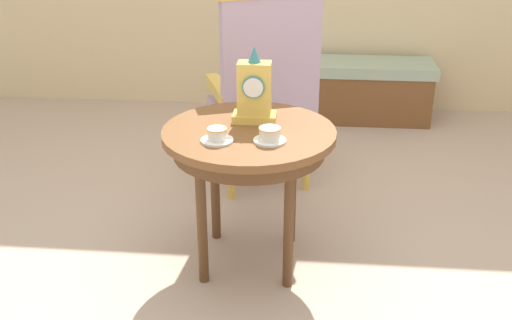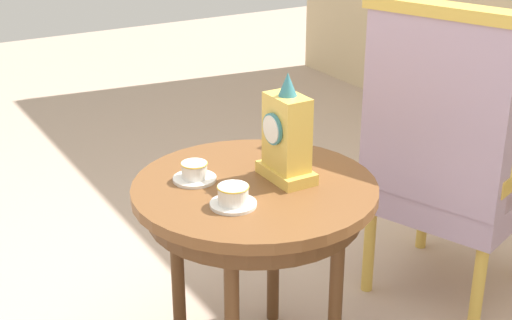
{
  "view_description": "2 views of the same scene",
  "coord_description": "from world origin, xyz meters",
  "px_view_note": "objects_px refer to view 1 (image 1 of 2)",
  "views": [
    {
      "loc": [
        0.23,
        -2.4,
        1.59
      ],
      "look_at": [
        0.02,
        -0.05,
        0.53
      ],
      "focal_mm": 42.22,
      "sensor_mm": 36.0,
      "label": 1
    },
    {
      "loc": [
        1.75,
        -1.06,
        1.59
      ],
      "look_at": [
        -0.09,
        0.02,
        0.7
      ],
      "focal_mm": 52.2,
      "sensor_mm": 36.0,
      "label": 2
    }
  ],
  "objects_px": {
    "window_bench": "(357,90)",
    "teacup_left": "(217,136)",
    "side_table": "(249,146)",
    "mantel_clock": "(255,92)",
    "armchair": "(264,88)",
    "teacup_right": "(270,135)"
  },
  "relations": [
    {
      "from": "teacup_left",
      "to": "armchair",
      "type": "distance_m",
      "value": 0.94
    },
    {
      "from": "side_table",
      "to": "teacup_right",
      "type": "bearing_deg",
      "value": -52.73
    },
    {
      "from": "teacup_left",
      "to": "teacup_right",
      "type": "distance_m",
      "value": 0.21
    },
    {
      "from": "teacup_right",
      "to": "armchair",
      "type": "height_order",
      "value": "armchair"
    },
    {
      "from": "side_table",
      "to": "mantel_clock",
      "type": "distance_m",
      "value": 0.23
    },
    {
      "from": "teacup_right",
      "to": "window_bench",
      "type": "distance_m",
      "value": 2.21
    },
    {
      "from": "side_table",
      "to": "armchair",
      "type": "distance_m",
      "value": 0.79
    },
    {
      "from": "teacup_right",
      "to": "mantel_clock",
      "type": "distance_m",
      "value": 0.27
    },
    {
      "from": "side_table",
      "to": "mantel_clock",
      "type": "bearing_deg",
      "value": 80.2
    },
    {
      "from": "armchair",
      "to": "window_bench",
      "type": "distance_m",
      "value": 1.38
    },
    {
      "from": "teacup_left",
      "to": "window_bench",
      "type": "distance_m",
      "value": 2.29
    },
    {
      "from": "teacup_left",
      "to": "teacup_right",
      "type": "height_order",
      "value": "teacup_right"
    },
    {
      "from": "armchair",
      "to": "window_bench",
      "type": "height_order",
      "value": "armchair"
    },
    {
      "from": "side_table",
      "to": "window_bench",
      "type": "height_order",
      "value": "side_table"
    },
    {
      "from": "mantel_clock",
      "to": "teacup_right",
      "type": "bearing_deg",
      "value": -70.91
    },
    {
      "from": "window_bench",
      "to": "teacup_left",
      "type": "bearing_deg",
      "value": -108.84
    },
    {
      "from": "teacup_right",
      "to": "mantel_clock",
      "type": "height_order",
      "value": "mantel_clock"
    },
    {
      "from": "teacup_left",
      "to": "window_bench",
      "type": "height_order",
      "value": "teacup_left"
    },
    {
      "from": "teacup_right",
      "to": "teacup_left",
      "type": "bearing_deg",
      "value": -175.57
    },
    {
      "from": "mantel_clock",
      "to": "window_bench",
      "type": "bearing_deg",
      "value": 72.53
    },
    {
      "from": "teacup_right",
      "to": "armchair",
      "type": "xyz_separation_m",
      "value": [
        -0.09,
        0.91,
        -0.09
      ]
    },
    {
      "from": "mantel_clock",
      "to": "armchair",
      "type": "relative_size",
      "value": 0.29
    }
  ]
}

